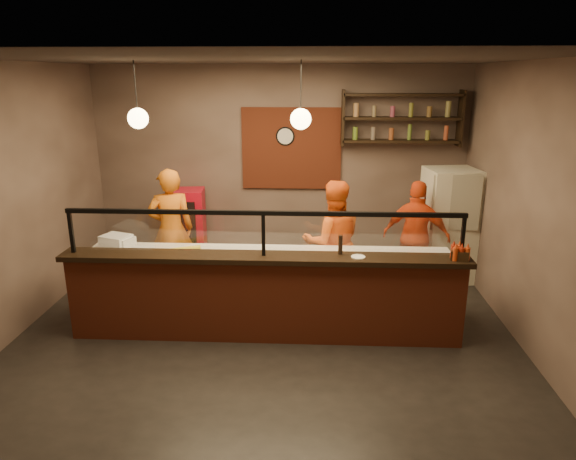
# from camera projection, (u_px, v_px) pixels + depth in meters

# --- Properties ---
(floor) EXTENTS (6.00, 6.00, 0.00)m
(floor) POSITION_uv_depth(u_px,v_px,m) (267.00, 327.00, 6.45)
(floor) COLOR black
(floor) RESTS_ON ground
(ceiling) EXTENTS (6.00, 6.00, 0.00)m
(ceiling) POSITION_uv_depth(u_px,v_px,m) (264.00, 59.00, 5.53)
(ceiling) COLOR #39302C
(ceiling) RESTS_ON wall_back
(wall_back) EXTENTS (6.00, 0.00, 6.00)m
(wall_back) POSITION_uv_depth(u_px,v_px,m) (279.00, 167.00, 8.38)
(wall_back) COLOR #786258
(wall_back) RESTS_ON floor
(wall_left) EXTENTS (0.00, 5.00, 5.00)m
(wall_left) POSITION_uv_depth(u_px,v_px,m) (16.00, 200.00, 6.13)
(wall_left) COLOR #786258
(wall_left) RESTS_ON floor
(wall_right) EXTENTS (0.00, 5.00, 5.00)m
(wall_right) POSITION_uv_depth(u_px,v_px,m) (527.00, 206.00, 5.85)
(wall_right) COLOR #786258
(wall_right) RESTS_ON floor
(wall_front) EXTENTS (6.00, 0.00, 6.00)m
(wall_front) POSITION_uv_depth(u_px,v_px,m) (233.00, 288.00, 3.60)
(wall_front) COLOR #786258
(wall_front) RESTS_ON floor
(brick_patch) EXTENTS (1.60, 0.04, 1.30)m
(brick_patch) POSITION_uv_depth(u_px,v_px,m) (292.00, 149.00, 8.26)
(brick_patch) COLOR maroon
(brick_patch) RESTS_ON wall_back
(service_counter) EXTENTS (4.60, 0.25, 1.00)m
(service_counter) POSITION_uv_depth(u_px,v_px,m) (264.00, 300.00, 6.02)
(service_counter) COLOR maroon
(service_counter) RESTS_ON floor
(counter_ledge) EXTENTS (4.70, 0.37, 0.06)m
(counter_ledge) POSITION_uv_depth(u_px,v_px,m) (264.00, 258.00, 5.87)
(counter_ledge) COLOR black
(counter_ledge) RESTS_ON service_counter
(worktop_cabinet) EXTENTS (4.60, 0.75, 0.85)m
(worktop_cabinet) POSITION_uv_depth(u_px,v_px,m) (268.00, 289.00, 6.52)
(worktop_cabinet) COLOR gray
(worktop_cabinet) RESTS_ON floor
(worktop) EXTENTS (4.60, 0.75, 0.05)m
(worktop) POSITION_uv_depth(u_px,v_px,m) (268.00, 256.00, 6.39)
(worktop) COLOR silver
(worktop) RESTS_ON worktop_cabinet
(sneeze_guard) EXTENTS (4.50, 0.05, 0.52)m
(sneeze_guard) POSITION_uv_depth(u_px,v_px,m) (263.00, 229.00, 5.77)
(sneeze_guard) COLOR white
(sneeze_guard) RESTS_ON counter_ledge
(wall_shelving) EXTENTS (1.84, 0.28, 0.85)m
(wall_shelving) POSITION_uv_depth(u_px,v_px,m) (401.00, 118.00, 7.89)
(wall_shelving) COLOR black
(wall_shelving) RESTS_ON wall_back
(wall_clock) EXTENTS (0.30, 0.04, 0.30)m
(wall_clock) POSITION_uv_depth(u_px,v_px,m) (285.00, 136.00, 8.20)
(wall_clock) COLOR black
(wall_clock) RESTS_ON wall_back
(pendant_left) EXTENTS (0.24, 0.24, 0.77)m
(pendant_left) POSITION_uv_depth(u_px,v_px,m) (138.00, 118.00, 5.98)
(pendant_left) COLOR black
(pendant_left) RESTS_ON ceiling
(pendant_right) EXTENTS (0.24, 0.24, 0.77)m
(pendant_right) POSITION_uv_depth(u_px,v_px,m) (301.00, 119.00, 5.89)
(pendant_right) COLOR black
(pendant_right) RESTS_ON ceiling
(cook_left) EXTENTS (0.75, 0.61, 1.78)m
(cook_left) POSITION_uv_depth(u_px,v_px,m) (171.00, 229.00, 7.43)
(cook_left) COLOR orange
(cook_left) RESTS_ON floor
(cook_mid) EXTENTS (0.92, 0.77, 1.71)m
(cook_mid) POSITION_uv_depth(u_px,v_px,m) (333.00, 242.00, 6.97)
(cook_mid) COLOR orange
(cook_mid) RESTS_ON floor
(cook_right) EXTENTS (1.02, 0.67, 1.62)m
(cook_right) POSITION_uv_depth(u_px,v_px,m) (416.00, 236.00, 7.38)
(cook_right) COLOR #EC4916
(cook_right) RESTS_ON floor
(fridge) EXTENTS (0.80, 0.76, 1.72)m
(fridge) POSITION_uv_depth(u_px,v_px,m) (448.00, 225.00, 7.76)
(fridge) COLOR beige
(fridge) RESTS_ON floor
(red_cooler) EXTENTS (0.59, 0.55, 1.28)m
(red_cooler) POSITION_uv_depth(u_px,v_px,m) (188.00, 228.00, 8.39)
(red_cooler) COLOR red
(red_cooler) RESTS_ON floor
(pizza_dough) EXTENTS (0.54, 0.54, 0.01)m
(pizza_dough) POSITION_uv_depth(u_px,v_px,m) (350.00, 258.00, 6.21)
(pizza_dough) COLOR beige
(pizza_dough) RESTS_ON worktop
(prep_tub_a) EXTENTS (0.42, 0.37, 0.17)m
(prep_tub_a) POSITION_uv_depth(u_px,v_px,m) (116.00, 242.00, 6.58)
(prep_tub_a) COLOR white
(prep_tub_a) RESTS_ON worktop
(prep_tub_b) EXTENTS (0.36, 0.33, 0.14)m
(prep_tub_b) POSITION_uv_depth(u_px,v_px,m) (122.00, 242.00, 6.59)
(prep_tub_b) COLOR silver
(prep_tub_b) RESTS_ON worktop
(prep_tub_c) EXTENTS (0.29, 0.24, 0.13)m
(prep_tub_c) POSITION_uv_depth(u_px,v_px,m) (143.00, 253.00, 6.20)
(prep_tub_c) COLOR white
(prep_tub_c) RESTS_ON worktop
(rolling_pin) EXTENTS (0.39, 0.23, 0.07)m
(rolling_pin) POSITION_uv_depth(u_px,v_px,m) (184.00, 249.00, 6.44)
(rolling_pin) COLOR gold
(rolling_pin) RESTS_ON worktop
(condiment_caddy) EXTENTS (0.23, 0.20, 0.11)m
(condiment_caddy) POSITION_uv_depth(u_px,v_px,m) (460.00, 255.00, 5.71)
(condiment_caddy) COLOR black
(condiment_caddy) RESTS_ON counter_ledge
(pepper_mill) EXTENTS (0.06, 0.06, 0.23)m
(pepper_mill) POSITION_uv_depth(u_px,v_px,m) (340.00, 245.00, 5.87)
(pepper_mill) COLOR black
(pepper_mill) RESTS_ON counter_ledge
(small_plate) EXTENTS (0.20, 0.20, 0.01)m
(small_plate) POSITION_uv_depth(u_px,v_px,m) (358.00, 257.00, 5.79)
(small_plate) COLOR white
(small_plate) RESTS_ON counter_ledge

